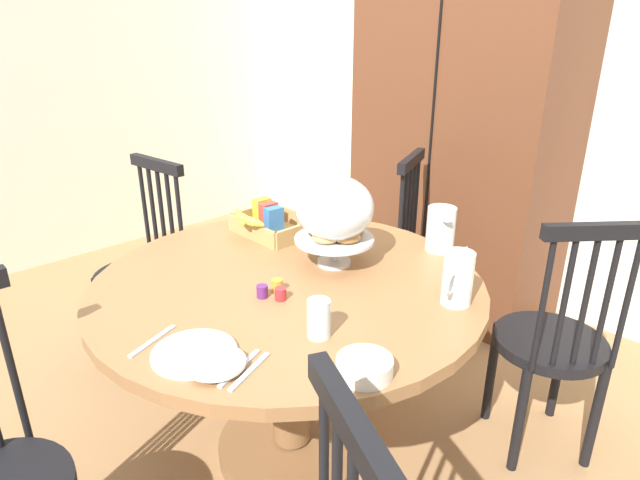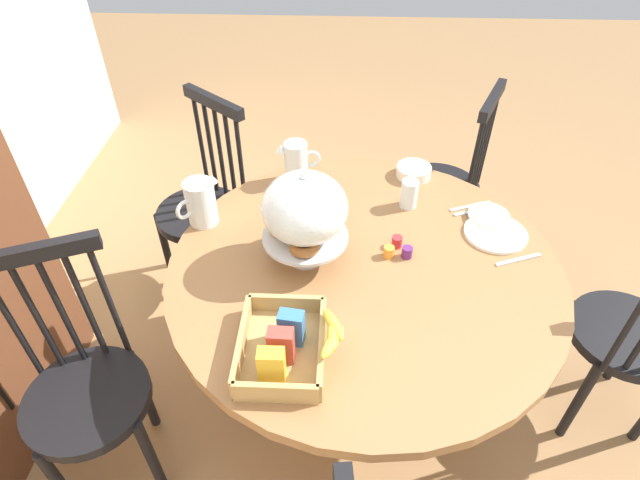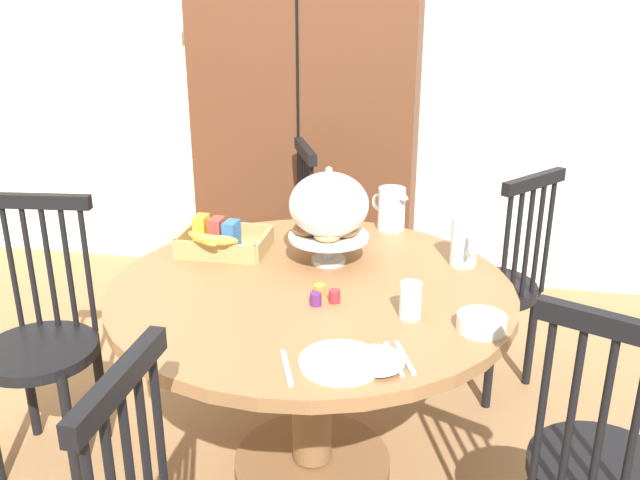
{
  "view_description": "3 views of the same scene",
  "coord_description": "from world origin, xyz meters",
  "px_view_note": "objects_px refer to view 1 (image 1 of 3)",
  "views": [
    {
      "loc": [
        1.34,
        -1.04,
        1.54
      ],
      "look_at": [
        0.09,
        0.15,
        0.84
      ],
      "focal_mm": 30.09,
      "sensor_mm": 36.0,
      "label": 1
    },
    {
      "loc": [
        -1.15,
        0.1,
        1.92
      ],
      "look_at": [
        0.09,
        0.15,
        0.84
      ],
      "focal_mm": 28.91,
      "sensor_mm": 36.0,
      "label": 2
    },
    {
      "loc": [
        0.5,
        -1.99,
        1.67
      ],
      "look_at": [
        0.09,
        0.15,
        0.84
      ],
      "focal_mm": 38.72,
      "sensor_mm": 36.0,
      "label": 3
    }
  ],
  "objects_px": {
    "windsor_chair_host_seat": "(553,346)",
    "milk_pitcher": "(457,280)",
    "china_plate_small": "(216,363)",
    "cereal_bowl": "(364,367)",
    "drinking_glass": "(319,318)",
    "windsor_chair_by_cabinet": "(143,274)",
    "pastry_stand_with_dome": "(335,212)",
    "orange_juice_pitcher": "(440,231)",
    "wooden_armoire": "(462,134)",
    "cereal_basket": "(269,223)",
    "windsor_chair_near_window": "(379,255)",
    "dining_table": "(289,328)",
    "china_plate_large": "(194,353)"
  },
  "relations": [
    {
      "from": "windsor_chair_by_cabinet",
      "to": "milk_pitcher",
      "type": "relative_size",
      "value": 5.59
    },
    {
      "from": "windsor_chair_near_window",
      "to": "orange_juice_pitcher",
      "type": "relative_size",
      "value": 5.74
    },
    {
      "from": "windsor_chair_near_window",
      "to": "cereal_basket",
      "type": "distance_m",
      "value": 0.75
    },
    {
      "from": "wooden_armoire",
      "to": "windsor_chair_by_cabinet",
      "type": "distance_m",
      "value": 1.79
    },
    {
      "from": "windsor_chair_by_cabinet",
      "to": "milk_pitcher",
      "type": "distance_m",
      "value": 1.52
    },
    {
      "from": "milk_pitcher",
      "to": "cereal_bowl",
      "type": "height_order",
      "value": "milk_pitcher"
    },
    {
      "from": "pastry_stand_with_dome",
      "to": "cereal_bowl",
      "type": "bearing_deg",
      "value": -38.58
    },
    {
      "from": "china_plate_small",
      "to": "drinking_glass",
      "type": "relative_size",
      "value": 1.36
    },
    {
      "from": "dining_table",
      "to": "china_plate_large",
      "type": "distance_m",
      "value": 0.53
    },
    {
      "from": "pastry_stand_with_dome",
      "to": "china_plate_small",
      "type": "relative_size",
      "value": 2.29
    },
    {
      "from": "windsor_chair_host_seat",
      "to": "china_plate_small",
      "type": "distance_m",
      "value": 1.27
    },
    {
      "from": "windsor_chair_host_seat",
      "to": "cereal_bowl",
      "type": "relative_size",
      "value": 6.96
    },
    {
      "from": "milk_pitcher",
      "to": "cereal_basket",
      "type": "xyz_separation_m",
      "value": [
        -0.86,
        -0.04,
        -0.03
      ]
    },
    {
      "from": "windsor_chair_by_cabinet",
      "to": "cereal_bowl",
      "type": "bearing_deg",
      "value": -4.93
    },
    {
      "from": "pastry_stand_with_dome",
      "to": "drinking_glass",
      "type": "relative_size",
      "value": 3.13
    },
    {
      "from": "wooden_armoire",
      "to": "orange_juice_pitcher",
      "type": "relative_size",
      "value": 11.54
    },
    {
      "from": "windsor_chair_by_cabinet",
      "to": "china_plate_large",
      "type": "bearing_deg",
      "value": -18.87
    },
    {
      "from": "china_plate_small",
      "to": "drinking_glass",
      "type": "xyz_separation_m",
      "value": [
        0.07,
        0.29,
        0.04
      ]
    },
    {
      "from": "dining_table",
      "to": "wooden_armoire",
      "type": "bearing_deg",
      "value": 101.69
    },
    {
      "from": "cereal_bowl",
      "to": "windsor_chair_host_seat",
      "type": "bearing_deg",
      "value": 83.83
    },
    {
      "from": "milk_pitcher",
      "to": "cereal_basket",
      "type": "relative_size",
      "value": 0.55
    },
    {
      "from": "windsor_chair_near_window",
      "to": "china_plate_small",
      "type": "distance_m",
      "value": 1.51
    },
    {
      "from": "wooden_armoire",
      "to": "cereal_basket",
      "type": "xyz_separation_m",
      "value": [
        -0.07,
        -1.28,
        -0.2
      ]
    },
    {
      "from": "wooden_armoire",
      "to": "cereal_basket",
      "type": "bearing_deg",
      "value": -93.04
    },
    {
      "from": "windsor_chair_host_seat",
      "to": "pastry_stand_with_dome",
      "type": "relative_size",
      "value": 2.83
    },
    {
      "from": "orange_juice_pitcher",
      "to": "china_plate_small",
      "type": "xyz_separation_m",
      "value": [
        0.06,
        -1.04,
        -0.06
      ]
    },
    {
      "from": "wooden_armoire",
      "to": "milk_pitcher",
      "type": "distance_m",
      "value": 1.48
    },
    {
      "from": "wooden_armoire",
      "to": "milk_pitcher",
      "type": "bearing_deg",
      "value": -57.36
    },
    {
      "from": "china_plate_small",
      "to": "cereal_basket",
      "type": "bearing_deg",
      "value": 133.31
    },
    {
      "from": "wooden_armoire",
      "to": "milk_pitcher",
      "type": "xyz_separation_m",
      "value": [
        0.79,
        -1.24,
        -0.17
      ]
    },
    {
      "from": "windsor_chair_host_seat",
      "to": "drinking_glass",
      "type": "relative_size",
      "value": 8.86
    },
    {
      "from": "orange_juice_pitcher",
      "to": "windsor_chair_by_cabinet",
      "type": "bearing_deg",
      "value": -150.14
    },
    {
      "from": "dining_table",
      "to": "windsor_chair_near_window",
      "type": "relative_size",
      "value": 1.34
    },
    {
      "from": "wooden_armoire",
      "to": "drinking_glass",
      "type": "bearing_deg",
      "value": -69.06
    },
    {
      "from": "wooden_armoire",
      "to": "dining_table",
      "type": "relative_size",
      "value": 1.5
    },
    {
      "from": "windsor_chair_host_seat",
      "to": "cereal_bowl",
      "type": "bearing_deg",
      "value": -96.17
    },
    {
      "from": "windsor_chair_by_cabinet",
      "to": "orange_juice_pitcher",
      "type": "height_order",
      "value": "windsor_chair_by_cabinet"
    },
    {
      "from": "windsor_chair_by_cabinet",
      "to": "cereal_basket",
      "type": "relative_size",
      "value": 3.09
    },
    {
      "from": "wooden_armoire",
      "to": "windsor_chair_near_window",
      "type": "relative_size",
      "value": 2.01
    },
    {
      "from": "windsor_chair_host_seat",
      "to": "cereal_bowl",
      "type": "height_order",
      "value": "windsor_chair_host_seat"
    },
    {
      "from": "windsor_chair_host_seat",
      "to": "milk_pitcher",
      "type": "bearing_deg",
      "value": -108.38
    },
    {
      "from": "orange_juice_pitcher",
      "to": "cereal_bowl",
      "type": "xyz_separation_m",
      "value": [
        0.33,
        -0.79,
        -0.05
      ]
    },
    {
      "from": "windsor_chair_near_window",
      "to": "cereal_basket",
      "type": "bearing_deg",
      "value": -93.08
    },
    {
      "from": "dining_table",
      "to": "orange_juice_pitcher",
      "type": "xyz_separation_m",
      "value": [
        0.2,
        0.58,
        0.27
      ]
    },
    {
      "from": "china_plate_large",
      "to": "drinking_glass",
      "type": "height_order",
      "value": "drinking_glass"
    },
    {
      "from": "wooden_armoire",
      "to": "windsor_chair_near_window",
      "type": "distance_m",
      "value": 0.81
    },
    {
      "from": "china_plate_small",
      "to": "cereal_bowl",
      "type": "distance_m",
      "value": 0.37
    },
    {
      "from": "windsor_chair_by_cabinet",
      "to": "orange_juice_pitcher",
      "type": "xyz_separation_m",
      "value": [
        1.15,
        0.66,
        0.36
      ]
    },
    {
      "from": "dining_table",
      "to": "milk_pitcher",
      "type": "xyz_separation_m",
      "value": [
        0.48,
        0.26,
        0.27
      ]
    },
    {
      "from": "orange_juice_pitcher",
      "to": "cereal_basket",
      "type": "xyz_separation_m",
      "value": [
        -0.58,
        -0.36,
        -0.03
      ]
    }
  ]
}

